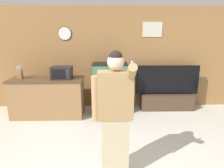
# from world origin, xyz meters

# --- Properties ---
(wall_back_paneled) EXTENTS (10.00, 0.08, 2.60)m
(wall_back_paneled) POSITION_xyz_m (-0.00, 3.18, 1.30)
(wall_back_paneled) COLOR olive
(wall_back_paneled) RESTS_ON ground_plane
(counter_island) EXTENTS (1.69, 0.64, 0.92)m
(counter_island) POSITION_xyz_m (-1.40, 2.49, 0.46)
(counter_island) COLOR olive
(counter_island) RESTS_ON ground_plane
(microwave) EXTENTS (0.46, 0.34, 0.27)m
(microwave) POSITION_xyz_m (-1.03, 2.51, 1.06)
(microwave) COLOR black
(microwave) RESTS_ON counter_island
(knife_block) EXTENTS (0.12, 0.11, 0.31)m
(knife_block) POSITION_xyz_m (-2.00, 2.51, 1.04)
(knife_block) COLOR olive
(knife_block) RESTS_ON counter_island
(aquarium_on_stand) EXTENTS (0.84, 0.49, 1.24)m
(aquarium_on_stand) POSITION_xyz_m (0.08, 2.72, 0.62)
(aquarium_on_stand) COLOR black
(aquarium_on_stand) RESTS_ON ground_plane
(tv_on_stand) EXTENTS (1.60, 0.40, 1.15)m
(tv_on_stand) POSITION_xyz_m (1.55, 2.88, 0.34)
(tv_on_stand) COLOR #4C3828
(tv_on_stand) RESTS_ON ground_plane
(person_standing) EXTENTS (0.55, 0.41, 1.75)m
(person_standing) POSITION_xyz_m (0.11, 0.44, 0.91)
(person_standing) COLOR #BCAD89
(person_standing) RESTS_ON ground_plane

